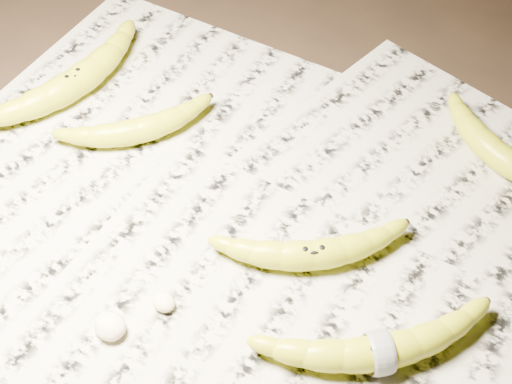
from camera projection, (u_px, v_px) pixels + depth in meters
The scene contains 11 objects.
ground at pixel (247, 241), 0.79m from camera, with size 3.00×3.00×0.00m, color black.
newspaper_patch at pixel (251, 239), 0.78m from camera, with size 0.90×0.70×0.01m, color #B5B19B.
banana_left_a at pixel (74, 81), 0.91m from camera, with size 0.23×0.06×0.04m, color gold, non-canonical shape.
banana_left_b at pixel (138, 128), 0.86m from camera, with size 0.17×0.05×0.03m, color gold, non-canonical shape.
banana_center at pixel (313, 253), 0.75m from camera, with size 0.18×0.05×0.03m, color gold, non-canonical shape.
banana_taped at pixel (380, 351), 0.67m from camera, with size 0.21×0.06×0.04m, color gold, non-canonical shape.
banana_upper_a at pixel (496, 151), 0.84m from camera, with size 0.17×0.05×0.03m, color gold, non-canonical shape.
measuring_tape at pixel (380, 351), 0.67m from camera, with size 0.04×0.04×0.00m, color white.
flesh_chunk_a at pixel (110, 324), 0.70m from camera, with size 0.03×0.03×0.02m, color beige.
flesh_chunk_b at pixel (109, 326), 0.70m from camera, with size 0.03×0.03×0.02m, color beige.
flesh_chunk_c at pixel (163, 301), 0.72m from camera, with size 0.02×0.02×0.01m, color beige.
Camera 1 is at (0.25, -0.38, 0.64)m, focal length 50.00 mm.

